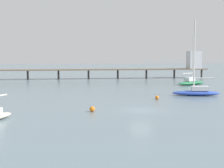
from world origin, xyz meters
TOP-DOWN VIEW (x-y plane):
  - ground_plane at (0.00, 0.00)m, footprint 400.00×400.00m
  - pier at (12.27, 51.29)m, footprint 64.81×6.29m
  - sailboat_green at (19.34, 30.10)m, footprint 7.87×5.36m
  - sailboat_blue at (12.28, 11.93)m, footprint 7.62×4.07m
  - mooring_buoy_outer at (-5.67, -0.00)m, footprint 0.62×0.62m
  - mooring_buoy_near at (15.49, 16.39)m, footprint 0.53×0.53m
  - mooring_buoy_inner at (4.77, 8.68)m, footprint 0.57×0.57m

SIDE VIEW (x-z plane):
  - ground_plane at x=0.00m, z-range 0.00..0.00m
  - mooring_buoy_near at x=15.49m, z-range 0.00..0.53m
  - mooring_buoy_inner at x=4.77m, z-range 0.00..0.57m
  - mooring_buoy_outer at x=-5.67m, z-range 0.00..0.62m
  - sailboat_green at x=19.34m, z-range -4.39..5.74m
  - sailboat_blue at x=12.28m, z-range -5.16..6.60m
  - pier at x=12.27m, z-range -0.21..7.14m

